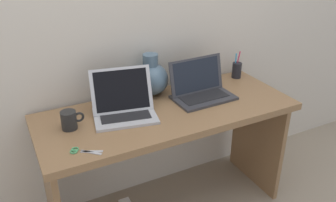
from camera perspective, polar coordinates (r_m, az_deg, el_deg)
The scene contains 8 objects.
back_wall at distance 2.07m, azimuth -4.20°, elevation 14.32°, with size 4.40×0.04×2.40m, color beige.
desk at distance 2.03m, azimuth 0.00°, elevation -5.23°, with size 1.43×0.57×0.72m.
laptop_left at distance 1.89m, azimuth -7.17°, elevation -0.43°, with size 0.36×0.31×0.24m.
laptop_right at distance 2.08m, azimuth 5.19°, elevation 2.23°, with size 0.35×0.23×0.22m.
green_vase at distance 2.09m, azimuth -2.78°, elevation 3.71°, with size 0.21×0.21×0.25m.
coffee_mug at distance 1.82m, azimuth -15.54°, elevation -2.96°, with size 0.12×0.08×0.09m.
pen_cup at distance 2.39m, azimuth 10.97°, elevation 4.93°, with size 0.06×0.06×0.18m.
scissors at distance 1.65m, azimuth -13.87°, elevation -7.79°, with size 0.14×0.11×0.01m.
Camera 1 is at (-0.78, -1.54, 1.64)m, focal length 37.98 mm.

